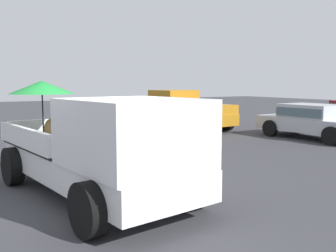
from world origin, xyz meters
name	(u,v)px	position (x,y,z in m)	size (l,w,h in m)	color
ground_plane	(94,195)	(0.00, 0.00, 0.00)	(80.00, 80.00, 0.00)	#38383D
pickup_truck_main	(102,148)	(0.39, 0.04, 0.98)	(5.27, 2.84, 2.20)	black
pickup_truck_far	(186,110)	(-8.18, 7.42, 0.87)	(4.95, 2.54, 1.80)	black
parked_sedan_near	(312,119)	(-2.87, 9.82, 0.74)	(4.40, 2.17, 1.33)	black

